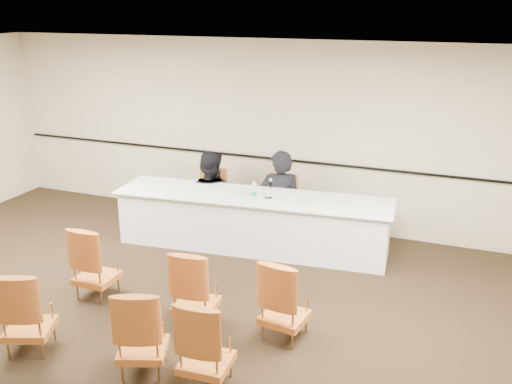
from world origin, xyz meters
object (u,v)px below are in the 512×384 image
Objects in this scene: panelist_second_chair at (210,199)px; panelist_main at (280,208)px; drinking_glass at (268,195)px; aud_chair_back_left at (27,310)px; panelist_second at (210,202)px; aud_chair_back_right at (206,342)px; water_bottle at (254,190)px; aud_chair_front_left at (96,261)px; aud_chair_front_right at (285,299)px; aud_chair_back_mid at (142,330)px; panel_table at (252,222)px; microphone at (269,189)px; coffee_cup at (291,199)px; aud_chair_front_mid at (196,287)px; panelist_main_chair at (280,206)px.

panelist_main is at bearing 0.00° from panelist_second_chair.
aud_chair_back_left is (-1.45, -3.34, -0.40)m from drinking_glass.
panelist_second is 1.82× the size of aud_chair_back_right.
water_bottle is 0.27× the size of aud_chair_back_left.
aud_chair_front_left is at bearing 79.45° from panelist_second.
panelist_second is 1.82× the size of aud_chair_front_left.
water_bottle is 2.41m from aud_chair_front_right.
aud_chair_back_mid and aud_chair_back_right have the same top height.
drinking_glass is 3.26m from aud_chair_back_right.
water_bottle is at bearing -61.62° from panel_table.
microphone reaches higher than aud_chair_back_left.
water_bottle is at bearing 55.84° from panelist_main.
coffee_cup is at bearing -23.76° from microphone.
panelist_main is 3.86m from aud_chair_back_mid.
panelist_second_chair is 3.71× the size of water_bottle.
drinking_glass is (0.03, -0.63, 0.42)m from panelist_main.
aud_chair_front_mid is 1.00× the size of aud_chair_back_right.
aud_chair_front_mid is 1.11m from aud_chair_back_right.
aud_chair_back_left is at bearing 82.45° from panelist_second.
aud_chair_back_right is (0.81, -3.20, 0.06)m from panel_table.
aud_chair_front_left is 1.00× the size of aud_chair_back_mid.
coffee_cup is at bearing -2.30° from water_bottle.
aud_chair_back_left is at bearing -114.93° from panelist_main_chair.
aud_chair_front_right is (2.50, -0.03, 0.00)m from aud_chair_front_left.
coffee_cup reaches higher than aud_chair_front_left.
panel_table is 3.24m from aud_chair_back_mid.
panelist_main is 1.97× the size of aud_chair_back_right.
coffee_cup is at bearing -26.84° from panelist_second_chair.
panelist_second_chair is 1.00× the size of aud_chair_front_right.
aud_chair_front_right reaches higher than panel_table.
aud_chair_back_right is at bearing -104.68° from aud_chair_front_right.
aud_chair_front_mid is at bearing -86.06° from water_bottle.
panelist_second_chair is at bearing -180.00° from panelist_main_chair.
microphone reaches higher than aud_chair_front_right.
aud_chair_front_mid reaches higher than drinking_glass.
panelist_second_chair and aud_chair_front_right have the same top height.
coffee_cup is 2.15m from aud_chair_front_right.
panelist_second_chair and aud_chair_back_left have the same top height.
aud_chair_back_left is at bearing -145.99° from aud_chair_front_right.
panelist_main_chair is 1.00× the size of panelist_second_chair.
aud_chair_front_right is at bearing 88.25° from panelist_main.
drinking_glass is at bearing 24.83° from water_bottle.
drinking_glass is 0.11× the size of aud_chair_back_right.
aud_chair_front_left and aud_chair_front_right have the same top height.
panelist_second is 1.43m from microphone.
aud_chair_back_right is at bearing -69.91° from panelist_second_chair.
panel_table is 4.33× the size of panelist_second_chair.
panelist_main_chair is at bearing 48.74° from aud_chair_back_left.
aud_chair_front_left and aud_chair_back_right have the same top height.
aud_chair_back_right is at bearing -17.29° from aud_chair_back_left.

